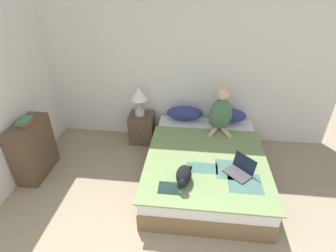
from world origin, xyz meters
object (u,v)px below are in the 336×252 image
object	(u,v)px
pillow_far	(228,115)
nightstand	(142,128)
bed	(205,165)
laptop_open	(240,170)
book_stack_top	(25,122)
pillow_near	(185,113)
table_lamp	(139,95)
bookshelf	(33,149)
person_sitting	(221,113)
cat_tabby	(184,176)

from	to	relation	value
pillow_far	nightstand	distance (m)	1.47
bed	laptop_open	distance (m)	0.62
pillow_far	book_stack_top	size ratio (longest dim) A/B	2.56
pillow_near	table_lamp	size ratio (longest dim) A/B	1.22
table_lamp	pillow_far	bearing A→B (deg)	1.72
bed	pillow_near	xyz separation A→B (m)	(-0.35, 0.89, 0.34)
table_lamp	pillow_near	bearing A→B (deg)	3.32
bed	table_lamp	size ratio (longest dim) A/B	4.16
pillow_near	laptop_open	xyz separation A→B (m)	(0.76, -1.28, -0.07)
bed	pillow_near	size ratio (longest dim) A/B	3.40
bookshelf	table_lamp	bearing A→B (deg)	36.80
pillow_near	book_stack_top	xyz separation A→B (m)	(-2.10, -1.05, 0.31)
person_sitting	nightstand	xyz separation A→B (m)	(-1.29, 0.23, -0.50)
bed	pillow_far	bearing A→B (deg)	68.55
pillow_far	bookshelf	bearing A→B (deg)	-159.42
bookshelf	book_stack_top	distance (m)	0.45
table_lamp	book_stack_top	distance (m)	1.68
laptop_open	bookshelf	size ratio (longest dim) A/B	0.47
pillow_near	book_stack_top	bearing A→B (deg)	-153.40
pillow_near	bookshelf	size ratio (longest dim) A/B	0.72
pillow_far	table_lamp	distance (m)	1.49
nightstand	table_lamp	world-z (taller)	table_lamp
book_stack_top	pillow_near	bearing A→B (deg)	26.60
pillow_near	person_sitting	xyz separation A→B (m)	(0.56, -0.27, 0.19)
cat_tabby	table_lamp	distance (m)	1.72
bed	bookshelf	size ratio (longest dim) A/B	2.45
nightstand	bookshelf	distance (m)	1.71
person_sitting	bed	bearing A→B (deg)	-108.37
nightstand	pillow_far	bearing A→B (deg)	1.81
pillow_near	table_lamp	xyz separation A→B (m)	(-0.75, -0.04, 0.31)
bed	pillow_far	distance (m)	1.02
pillow_near	book_stack_top	distance (m)	2.37
laptop_open	table_lamp	bearing A→B (deg)	-173.61
pillow_near	cat_tabby	bearing A→B (deg)	-87.31
bookshelf	laptop_open	bearing A→B (deg)	-4.51
cat_tabby	book_stack_top	size ratio (longest dim) A/B	2.03
table_lamp	nightstand	bearing A→B (deg)	-3.91
bookshelf	book_stack_top	world-z (taller)	book_stack_top
pillow_near	book_stack_top	world-z (taller)	book_stack_top
cat_tabby	table_lamp	world-z (taller)	table_lamp
table_lamp	bookshelf	bearing A→B (deg)	-143.20
pillow_far	nightstand	world-z (taller)	pillow_far
person_sitting	nightstand	distance (m)	1.40
pillow_near	laptop_open	bearing A→B (deg)	-59.47
cat_tabby	bookshelf	bearing A→B (deg)	-98.53
pillow_far	person_sitting	bearing A→B (deg)	-118.00
bed	cat_tabby	size ratio (longest dim) A/B	4.30
pillow_far	pillow_near	bearing A→B (deg)	180.00
bookshelf	book_stack_top	bearing A→B (deg)	28.06
pillow_near	bed	bearing A→B (deg)	-68.50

